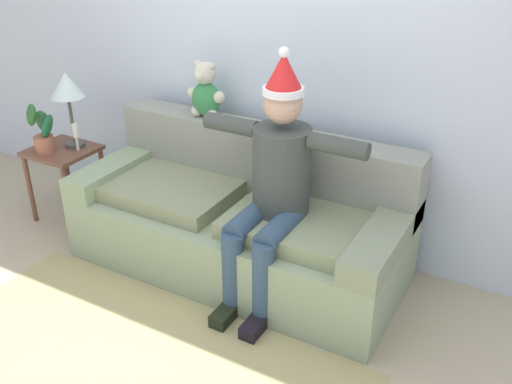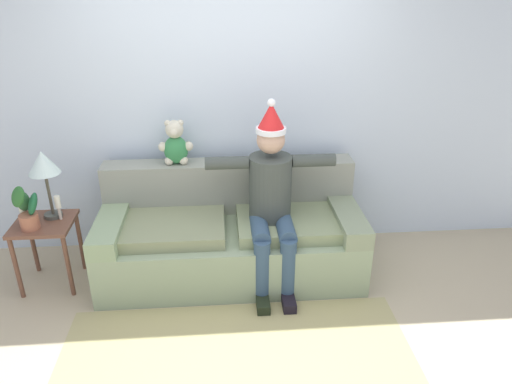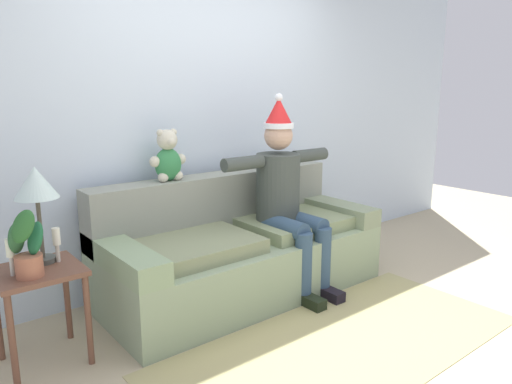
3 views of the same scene
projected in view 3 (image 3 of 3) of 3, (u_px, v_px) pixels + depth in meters
name	position (u px, v px, depth m)	size (l,w,h in m)	color
ground_plane	(338.00, 342.00, 2.98)	(10.00, 10.00, 0.00)	tan
back_wall	(199.00, 113.00, 3.87)	(7.00, 0.10, 2.70)	silver
couch	(239.00, 249.00, 3.68)	(2.14, 0.91, 0.88)	gray
person_seated	(286.00, 193.00, 3.66)	(1.02, 0.77, 1.51)	#3B433E
teddy_bear	(168.00, 158.00, 3.47)	(0.29, 0.17, 0.38)	#317F46
side_table	(39.00, 287.00, 2.67)	(0.45, 0.43, 0.57)	brown
table_lamp	(36.00, 187.00, 2.66)	(0.24, 0.24, 0.56)	#44463F
potted_plant	(27.00, 248.00, 2.51)	(0.22, 0.23, 0.40)	#9D5D43
candle_tall	(10.00, 252.00, 2.53)	(0.04, 0.04, 0.21)	beige
candle_short	(57.00, 240.00, 2.73)	(0.04, 0.04, 0.20)	beige
area_rug	(343.00, 344.00, 2.94)	(2.40, 1.08, 0.01)	tan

